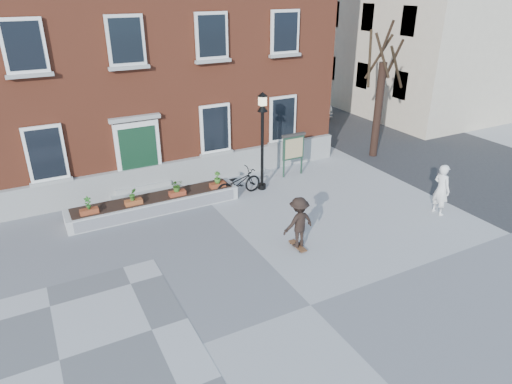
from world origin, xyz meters
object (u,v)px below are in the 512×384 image
bicycle (238,183)px  notice_board (293,148)px  bystander (441,189)px  lamp_post (262,128)px  skateboarder (299,222)px  parked_car (311,103)px

bicycle → notice_board: (2.97, 0.76, 0.73)m
bystander → notice_board: size_ratio=1.00×
lamp_post → skateboarder: bearing=-104.4°
bicycle → notice_board: size_ratio=1.08×
bicycle → lamp_post: lamp_post is taller
bicycle → skateboarder: (-0.04, -4.37, 0.37)m
notice_board → bystander: bearing=-63.3°
lamp_post → skateboarder: (-1.16, -4.50, -1.64)m
bicycle → bystander: 7.44m
lamp_post → notice_board: (1.85, 0.63, -1.28)m
skateboarder → notice_board: bearing=59.7°
bicycle → skateboarder: skateboarder is taller
notice_board → lamp_post: bearing=-161.1°
bystander → skateboarder: bearing=88.5°
bystander → skateboarder: bystander is taller
skateboarder → lamp_post: bearing=75.6°
bicycle → skateboarder: 4.39m
bystander → notice_board: bystander is taller
bystander → lamp_post: bearing=45.5°
bicycle → parked_car: size_ratio=0.50×
skateboarder → parked_car: bearing=54.7°
parked_car → skateboarder: size_ratio=2.33×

